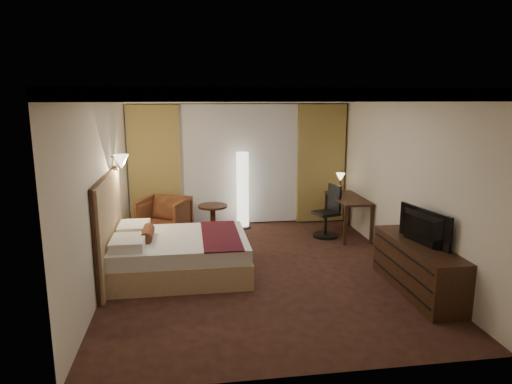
{
  "coord_description": "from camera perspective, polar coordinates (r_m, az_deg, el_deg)",
  "views": [
    {
      "loc": [
        -1.03,
        -6.56,
        2.62
      ],
      "look_at": [
        0.0,
        0.4,
        1.15
      ],
      "focal_mm": 32.0,
      "sensor_mm": 36.0,
      "label": 1
    }
  ],
  "objects": [
    {
      "name": "floor",
      "position": [
        7.14,
        0.48,
        -9.73
      ],
      "size": [
        4.5,
        5.5,
        0.01
      ],
      "primitive_type": "cube",
      "color": "black",
      "rests_on": "ground"
    },
    {
      "name": "ceiling",
      "position": [
        6.64,
        0.52,
        12.49
      ],
      "size": [
        4.5,
        5.5,
        0.01
      ],
      "primitive_type": "cube",
      "color": "white",
      "rests_on": "back_wall"
    },
    {
      "name": "back_wall",
      "position": [
        9.45,
        -2.1,
        4.08
      ],
      "size": [
        4.5,
        0.02,
        2.7
      ],
      "primitive_type": "cube",
      "color": "silver",
      "rests_on": "floor"
    },
    {
      "name": "left_wall",
      "position": [
        6.79,
        -18.61,
        0.4
      ],
      "size": [
        0.02,
        5.5,
        2.7
      ],
      "primitive_type": "cube",
      "color": "silver",
      "rests_on": "floor"
    },
    {
      "name": "right_wall",
      "position": [
        7.44,
        17.88,
        1.4
      ],
      "size": [
        0.02,
        5.5,
        2.7
      ],
      "primitive_type": "cube",
      "color": "silver",
      "rests_on": "floor"
    },
    {
      "name": "crown_molding",
      "position": [
        6.64,
        0.52,
        11.98
      ],
      "size": [
        4.5,
        5.5,
        0.12
      ],
      "primitive_type": null,
      "color": "black",
      "rests_on": "ceiling"
    },
    {
      "name": "soffit",
      "position": [
        9.12,
        -1.98,
        11.67
      ],
      "size": [
        4.5,
        0.5,
        0.2
      ],
      "primitive_type": "cube",
      "color": "white",
      "rests_on": "ceiling"
    },
    {
      "name": "curtain_sheer",
      "position": [
        9.39,
        -2.04,
        3.41
      ],
      "size": [
        2.48,
        0.04,
        2.45
      ],
      "primitive_type": "cube",
      "color": "silver",
      "rests_on": "back_wall"
    },
    {
      "name": "curtain_left_drape",
      "position": [
        9.29,
        -12.48,
        3.05
      ],
      "size": [
        1.0,
        0.14,
        2.45
      ],
      "primitive_type": "cube",
      "color": "tan",
      "rests_on": "back_wall"
    },
    {
      "name": "curtain_right_drape",
      "position": [
        9.66,
        8.09,
        3.54
      ],
      "size": [
        1.0,
        0.14,
        2.45
      ],
      "primitive_type": "cube",
      "color": "tan",
      "rests_on": "back_wall"
    },
    {
      "name": "wall_sconce",
      "position": [
        7.51,
        -16.49,
        3.66
      ],
      "size": [
        0.24,
        0.24,
        0.24
      ],
      "primitive_type": null,
      "color": "white",
      "rests_on": "left_wall"
    },
    {
      "name": "bed",
      "position": [
        6.99,
        -9.36,
        -7.82
      ],
      "size": [
        1.99,
        1.56,
        0.58
      ],
      "primitive_type": null,
      "color": "white",
      "rests_on": "floor"
    },
    {
      "name": "headboard",
      "position": [
        6.95,
        -17.84,
        -4.4
      ],
      "size": [
        0.12,
        1.86,
        1.5
      ],
      "primitive_type": null,
      "color": "tan",
      "rests_on": "floor"
    },
    {
      "name": "armchair",
      "position": [
        8.75,
        -11.39,
        -2.96
      ],
      "size": [
        1.06,
        1.03,
        0.85
      ],
      "primitive_type": "imported",
      "rotation": [
        0.0,
        0.0,
        -0.4
      ],
      "color": "#4F2917",
      "rests_on": "floor"
    },
    {
      "name": "side_table",
      "position": [
        8.73,
        -5.39,
        -3.61
      ],
      "size": [
        0.56,
        0.56,
        0.61
      ],
      "primitive_type": null,
      "color": "black",
      "rests_on": "floor"
    },
    {
      "name": "floor_lamp",
      "position": [
        9.18,
        -1.68,
        0.23
      ],
      "size": [
        0.33,
        0.33,
        1.56
      ],
      "primitive_type": null,
      "color": "white",
      "rests_on": "floor"
    },
    {
      "name": "desk",
      "position": [
        8.94,
        11.36,
        -2.98
      ],
      "size": [
        0.55,
        1.27,
        0.75
      ],
      "primitive_type": null,
      "color": "black",
      "rests_on": "floor"
    },
    {
      "name": "desk_lamp",
      "position": [
        9.27,
        10.49,
        1.04
      ],
      "size": [
        0.18,
        0.18,
        0.34
      ],
      "primitive_type": null,
      "color": "#FFD899",
      "rests_on": "desk"
    },
    {
      "name": "office_chair",
      "position": [
        8.72,
        8.75,
        -2.4
      ],
      "size": [
        0.61,
        0.61,
        1.0
      ],
      "primitive_type": null,
      "rotation": [
        0.0,
        0.0,
        0.31
      ],
      "color": "black",
      "rests_on": "floor"
    },
    {
      "name": "dresser",
      "position": [
        6.65,
        19.53,
        -8.88
      ],
      "size": [
        0.5,
        1.79,
        0.7
      ],
      "primitive_type": null,
      "color": "black",
      "rests_on": "floor"
    },
    {
      "name": "television",
      "position": [
        6.45,
        19.67,
        -3.69
      ],
      "size": [
        0.74,
        1.06,
        0.13
      ],
      "primitive_type": "imported",
      "rotation": [
        0.0,
        0.0,
        1.78
      ],
      "color": "black",
      "rests_on": "dresser"
    }
  ]
}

